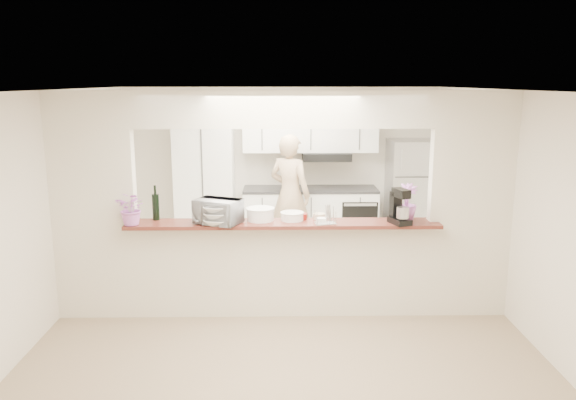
{
  "coord_description": "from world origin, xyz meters",
  "views": [
    {
      "loc": [
        -0.05,
        -5.96,
        2.59
      ],
      "look_at": [
        0.06,
        0.3,
        1.26
      ],
      "focal_mm": 35.0,
      "sensor_mm": 36.0,
      "label": 1
    }
  ],
  "objects_px": {
    "toaster_oven": "(218,212)",
    "person": "(290,195)",
    "stand_mixer": "(399,208)",
    "refrigerator": "(412,194)"
  },
  "relations": [
    {
      "from": "toaster_oven",
      "to": "stand_mixer",
      "type": "height_order",
      "value": "stand_mixer"
    },
    {
      "from": "toaster_oven",
      "to": "person",
      "type": "height_order",
      "value": "person"
    },
    {
      "from": "toaster_oven",
      "to": "person",
      "type": "xyz_separation_m",
      "value": [
        0.82,
        2.4,
        -0.31
      ]
    },
    {
      "from": "refrigerator",
      "to": "stand_mixer",
      "type": "relative_size",
      "value": 4.43
    },
    {
      "from": "toaster_oven",
      "to": "stand_mixer",
      "type": "distance_m",
      "value": 1.95
    },
    {
      "from": "refrigerator",
      "to": "stand_mixer",
      "type": "distance_m",
      "value": 2.93
    },
    {
      "from": "stand_mixer",
      "to": "person",
      "type": "relative_size",
      "value": 0.21
    },
    {
      "from": "refrigerator",
      "to": "toaster_oven",
      "type": "height_order",
      "value": "refrigerator"
    },
    {
      "from": "stand_mixer",
      "to": "person",
      "type": "height_order",
      "value": "person"
    },
    {
      "from": "stand_mixer",
      "to": "refrigerator",
      "type": "bearing_deg",
      "value": 73.91
    }
  ]
}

